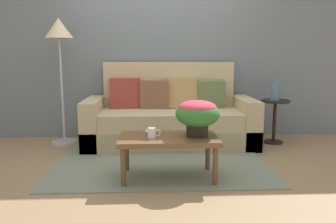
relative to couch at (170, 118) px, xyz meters
name	(u,v)px	position (x,y,z in m)	size (l,w,h in m)	color
ground_plane	(161,161)	(-0.14, -0.80, -0.35)	(14.00, 14.00, 0.00)	#997A56
wall_back	(158,36)	(-0.14, 0.48, 1.14)	(6.40, 0.12, 2.97)	slate
area_rug	(161,160)	(-0.14, -0.77, -0.34)	(2.36, 1.82, 0.01)	gray
couch	(170,118)	(0.00, 0.00, 0.00)	(2.26, 0.91, 1.11)	tan
coffee_table	(168,142)	(-0.08, -1.33, 0.02)	(0.96, 0.53, 0.42)	brown
side_table	(275,113)	(1.44, -0.05, 0.07)	(0.39, 0.39, 0.60)	black
floor_lamp	(59,40)	(-1.46, 0.07, 1.05)	(0.37, 0.37, 1.69)	#B2B2B7
potted_plant	(198,114)	(0.21, -1.31, 0.30)	(0.43, 0.43, 0.35)	black
coffee_mug	(152,133)	(-0.24, -1.39, 0.13)	(0.13, 0.08, 0.10)	white
snack_bowl	(151,131)	(-0.25, -1.24, 0.11)	(0.13, 0.13, 0.07)	silver
table_vase	(275,92)	(1.43, -0.05, 0.37)	(0.12, 0.12, 0.28)	slate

